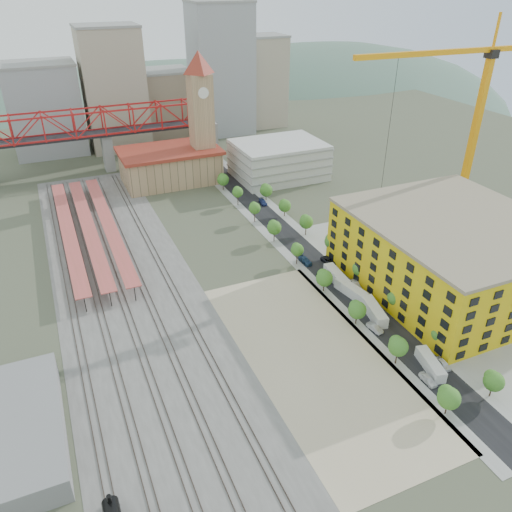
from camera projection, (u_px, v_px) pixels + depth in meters
name	position (u px, v px, depth m)	size (l,w,h in m)	color
ground	(270.00, 281.00, 133.54)	(400.00, 400.00, 0.00)	#474C38
ballast_strip	(123.00, 277.00, 135.01)	(36.00, 165.00, 0.06)	#605E59
dirt_lot	(315.00, 357.00, 107.04)	(28.00, 67.00, 0.06)	tan
street_asphalt	(297.00, 245.00, 151.02)	(12.00, 170.00, 0.06)	black
sidewalk_west	(281.00, 248.00, 149.12)	(3.00, 170.00, 0.04)	gray
sidewalk_east	(313.00, 242.00, 152.93)	(3.00, 170.00, 0.04)	gray
construction_pad	(455.00, 281.00, 133.17)	(50.00, 90.00, 0.06)	gray
rail_tracks	(116.00, 278.00, 134.33)	(26.56, 160.00, 0.18)	#382B23
platform_canopies	(88.00, 226.00, 153.24)	(16.00, 80.00, 4.12)	#C74D4C
station_hall	(170.00, 165.00, 193.86)	(38.00, 24.00, 13.10)	tan
clock_tower	(201.00, 106.00, 185.86)	(12.00, 12.00, 52.00)	tan
parking_garage	(279.00, 160.00, 198.33)	(34.00, 26.00, 14.00)	silver
truss_bridge	(104.00, 125.00, 199.23)	(94.00, 9.60, 25.60)	gray
construction_building	(453.00, 253.00, 127.49)	(44.60, 50.60, 18.80)	yellow
street_trees	(314.00, 260.00, 143.07)	(15.40, 124.40, 8.00)	#2A6B20
skyline	(160.00, 90.00, 238.26)	(133.00, 46.00, 60.00)	#9EA0A3
distant_hills	(183.00, 192.00, 395.80)	(647.00, 264.00, 227.00)	#4C6B59
tower_crane	(469.00, 106.00, 141.78)	(58.88, 4.32, 62.84)	#FFA010
site_trailer_a	(430.00, 364.00, 103.23)	(2.43, 9.23, 2.53)	silver
site_trailer_b	(374.00, 311.00, 119.03)	(2.75, 10.43, 2.86)	silver
site_trailer_c	(351.00, 290.00, 127.11)	(2.61, 9.92, 2.71)	silver
site_trailer_d	(336.00, 277.00, 132.62)	(2.72, 10.33, 2.83)	silver
car_0	(428.00, 380.00, 100.08)	(1.75, 4.34, 1.48)	white
car_1	(375.00, 328.00, 114.60)	(1.54, 4.42, 1.46)	#A4A5AA
car_2	(323.00, 278.00, 133.21)	(2.39, 5.18, 1.44)	black
car_3	(305.00, 261.00, 141.34)	(2.17, 5.34, 1.55)	navy
car_4	(443.00, 364.00, 104.14)	(1.68, 4.18, 1.42)	white
car_5	(355.00, 285.00, 130.30)	(1.63, 4.67, 1.54)	#A9A9AE
car_6	(329.00, 261.00, 141.18)	(2.45, 5.30, 1.47)	black
car_7	(263.00, 202.00, 177.43)	(2.09, 5.14, 1.49)	navy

